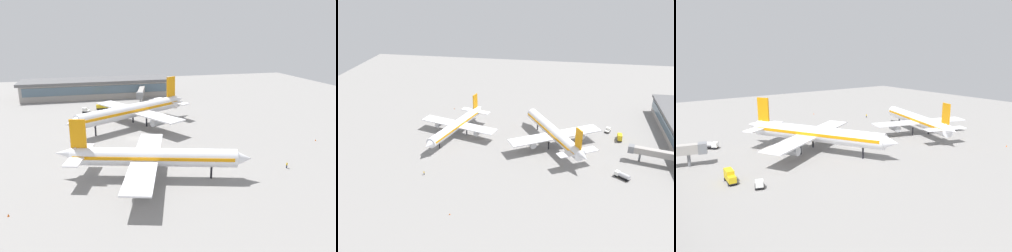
% 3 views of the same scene
% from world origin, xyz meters
% --- Properties ---
extents(ground, '(288.00, 288.00, 0.00)m').
position_xyz_m(ground, '(0.00, 0.00, 0.00)').
color(ground, gray).
extents(airplane_at_gate, '(48.38, 39.60, 15.03)m').
position_xyz_m(airplane_at_gate, '(0.53, 31.74, 5.46)').
color(airplane_at_gate, white).
rests_on(airplane_at_gate, ground).
extents(airplane_taxiing, '(50.24, 42.09, 16.98)m').
position_xyz_m(airplane_taxiing, '(-1.84, -15.03, 6.17)').
color(airplane_taxiing, white).
rests_on(airplane_taxiing, ground).
extents(baggage_tug, '(3.65, 3.09, 2.30)m').
position_xyz_m(baggage_tug, '(15.77, -41.19, 1.16)').
color(baggage_tug, black).
rests_on(baggage_tug, ground).
extents(catering_truck, '(5.69, 2.43, 3.30)m').
position_xyz_m(catering_truck, '(7.81, -45.90, 1.70)').
color(catering_truck, black).
rests_on(catering_truck, ground).
extents(fuel_truck, '(5.36, 6.15, 2.50)m').
position_xyz_m(fuel_truck, '(-25.94, -43.16, 1.39)').
color(fuel_truck, black).
rests_on(fuel_truck, ground).
extents(ground_crew_worker, '(0.53, 0.51, 1.67)m').
position_xyz_m(ground_crew_worker, '(-36.03, 35.06, 0.85)').
color(ground_crew_worker, '#1E2338').
rests_on(ground_crew_worker, ground).
extents(jet_bridge, '(7.95, 21.74, 6.74)m').
position_xyz_m(jet_bridge, '(-12.17, -57.08, 5.14)').
color(jet_bridge, '#9E9993').
rests_on(jet_bridge, ground).
extents(safety_cone_near_gate, '(0.44, 0.44, 0.60)m').
position_xyz_m(safety_cone_near_gate, '(32.16, 42.65, 0.30)').
color(safety_cone_near_gate, '#EA590C').
rests_on(safety_cone_near_gate, ground).
extents(safety_cone_mid_apron, '(0.44, 0.44, 0.60)m').
position_xyz_m(safety_cone_mid_apron, '(-58.48, 17.45, 0.30)').
color(safety_cone_mid_apron, '#EA590C').
rests_on(safety_cone_mid_apron, ground).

